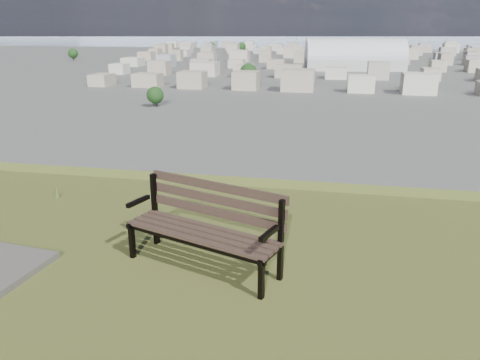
# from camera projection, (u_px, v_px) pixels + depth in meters

# --- Properties ---
(park_bench) EXTENTS (1.71, 1.03, 0.85)m
(park_bench) POSITION_uv_depth(u_px,v_px,m) (207.00, 222.00, 4.74)
(park_bench) COLOR #433026
(park_bench) RESTS_ON hilltop_mesa
(arena) EXTENTS (62.07, 33.53, 24.91)m
(arena) POSITION_uv_depth(u_px,v_px,m) (354.00, 60.00, 287.91)
(arena) COLOR #B9B9B5
(arena) RESTS_ON ground
(city_blocks) EXTENTS (395.00, 361.00, 7.00)m
(city_blocks) POSITION_uv_depth(u_px,v_px,m) (335.00, 54.00, 376.91)
(city_blocks) COLOR beige
(city_blocks) RESTS_ON ground
(city_trees) EXTENTS (406.52, 387.20, 9.98)m
(city_trees) POSITION_uv_depth(u_px,v_px,m) (295.00, 59.00, 311.18)
(city_trees) COLOR #2E2017
(city_trees) RESTS_ON ground
(bay_water) EXTENTS (2400.00, 700.00, 0.12)m
(bay_water) POSITION_uv_depth(u_px,v_px,m) (336.00, 39.00, 848.14)
(bay_water) COLOR #98A4C1
(bay_water) RESTS_ON ground
(far_hills) EXTENTS (2050.00, 340.00, 60.00)m
(far_hills) POSITION_uv_depth(u_px,v_px,m) (315.00, 24.00, 1318.87)
(far_hills) COLOR #A0B3C6
(far_hills) RESTS_ON ground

